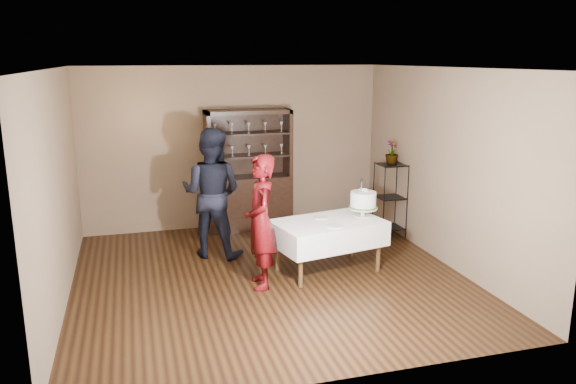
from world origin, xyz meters
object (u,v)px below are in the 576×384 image
object	(u,v)px
plant_etagere	(390,197)
woman	(261,222)
man	(212,193)
china_hutch	(249,190)
potted_plant	(392,152)
cake	(363,201)
cake_table	(328,233)

from	to	relation	value
plant_etagere	woman	distance (m)	2.83
plant_etagere	man	world-z (taller)	man
china_hutch	plant_etagere	distance (m)	2.33
potted_plant	cake	bearing A→B (deg)	-130.49
china_hutch	cake_table	bearing A→B (deg)	-74.57
cake_table	potted_plant	size ratio (longest dim) A/B	4.27
cake	cake_table	bearing A→B (deg)	-171.52
woman	man	size ratio (longest dim) A/B	0.90
cake	potted_plant	bearing A→B (deg)	49.51
woman	man	bearing A→B (deg)	-158.08
woman	cake	bearing A→B (deg)	106.66
man	cake_table	bearing A→B (deg)	171.54
plant_etagere	woman	bearing A→B (deg)	-149.92
cake_table	potted_plant	distance (m)	2.07
china_hutch	woman	size ratio (longest dim) A/B	1.18
woman	potted_plant	size ratio (longest dim) A/B	4.61
woman	potted_plant	world-z (taller)	woman
china_hutch	plant_etagere	size ratio (longest dim) A/B	1.67
potted_plant	cake_table	bearing A→B (deg)	-141.13
man	plant_etagere	bearing A→B (deg)	-149.17
man	potted_plant	xyz separation A→B (m)	(2.88, 0.13, 0.44)
cake_table	woman	world-z (taller)	woman
china_hutch	potted_plant	xyz separation A→B (m)	(2.09, -1.02, 0.71)
plant_etagere	cake	distance (m)	1.46
plant_etagere	potted_plant	bearing A→B (deg)	68.63
plant_etagere	cake_table	size ratio (longest dim) A/B	0.77
china_hutch	man	xyz separation A→B (m)	(-0.79, -1.15, 0.27)
china_hutch	man	world-z (taller)	china_hutch
man	cake	xyz separation A→B (m)	(1.93, -0.98, -0.01)
man	cake	world-z (taller)	man
cake_table	man	distance (m)	1.80
cake_table	potted_plant	bearing A→B (deg)	38.87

